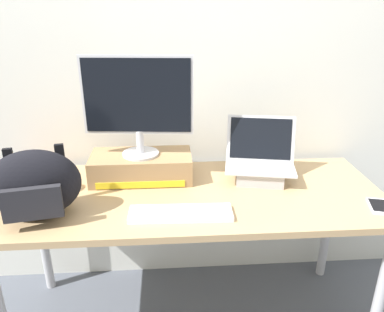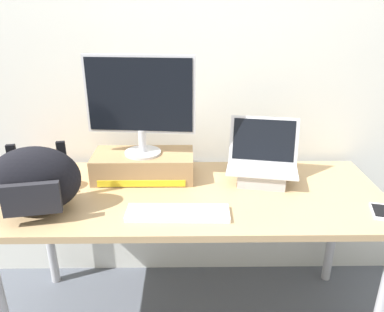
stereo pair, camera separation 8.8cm
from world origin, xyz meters
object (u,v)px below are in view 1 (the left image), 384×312
at_px(toner_box_yellow, 141,167).
at_px(plush_toy, 59,181).
at_px(messenger_backpack, 34,185).
at_px(coffee_mug, 38,167).
at_px(desktop_monitor, 138,102).
at_px(cell_phone, 379,206).
at_px(open_laptop, 260,167).
at_px(external_keyboard, 181,213).

bearing_deg(toner_box_yellow, plush_toy, -163.06).
height_order(messenger_backpack, coffee_mug, messenger_backpack).
distance_m(desktop_monitor, cell_phone, 1.15).
xyz_separation_m(desktop_monitor, messenger_backpack, (-0.40, -0.33, -0.24)).
height_order(open_laptop, external_keyboard, open_laptop).
bearing_deg(toner_box_yellow, coffee_mug, 172.38).
height_order(desktop_monitor, open_laptop, desktop_monitor).
relative_size(desktop_monitor, coffee_mug, 4.20).
height_order(desktop_monitor, cell_phone, desktop_monitor).
height_order(desktop_monitor, external_keyboard, desktop_monitor).
relative_size(toner_box_yellow, cell_phone, 3.24).
bearing_deg(toner_box_yellow, messenger_backpack, -140.51).
relative_size(desktop_monitor, open_laptop, 1.39).
relative_size(toner_box_yellow, external_keyboard, 1.14).
xyz_separation_m(open_laptop, cell_phone, (0.45, -0.31, -0.06)).
bearing_deg(coffee_mug, external_keyboard, -32.00).
bearing_deg(toner_box_yellow, desktop_monitor, -97.36).
height_order(cell_phone, plush_toy, plush_toy).
relative_size(toner_box_yellow, open_laptop, 1.33).
bearing_deg(cell_phone, toner_box_yellow, 175.96).
distance_m(open_laptop, cell_phone, 0.55).
height_order(toner_box_yellow, plush_toy, toner_box_yellow).
bearing_deg(desktop_monitor, coffee_mug, 177.64).
distance_m(toner_box_yellow, external_keyboard, 0.41).
height_order(open_laptop, cell_phone, open_laptop).
distance_m(desktop_monitor, coffee_mug, 0.62).
height_order(toner_box_yellow, coffee_mug, toner_box_yellow).
bearing_deg(cell_phone, coffee_mug, 179.77).
bearing_deg(messenger_backpack, cell_phone, -11.63).
distance_m(toner_box_yellow, cell_phone, 1.09).
xyz_separation_m(messenger_backpack, cell_phone, (1.42, -0.03, -0.14)).
relative_size(desktop_monitor, plush_toy, 4.96).
height_order(coffee_mug, plush_toy, plush_toy).
xyz_separation_m(toner_box_yellow, plush_toy, (-0.37, -0.11, -0.01)).
height_order(messenger_backpack, plush_toy, messenger_backpack).
distance_m(desktop_monitor, open_laptop, 0.66).
bearing_deg(toner_box_yellow, external_keyboard, -64.25).
xyz_separation_m(messenger_backpack, plush_toy, (0.03, 0.22, -0.09)).
xyz_separation_m(open_laptop, coffee_mug, (-1.10, 0.11, -0.02)).
xyz_separation_m(open_laptop, plush_toy, (-0.95, -0.07, -0.01)).
xyz_separation_m(desktop_monitor, cell_phone, (1.02, -0.36, -0.38)).
height_order(external_keyboard, plush_toy, plush_toy).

